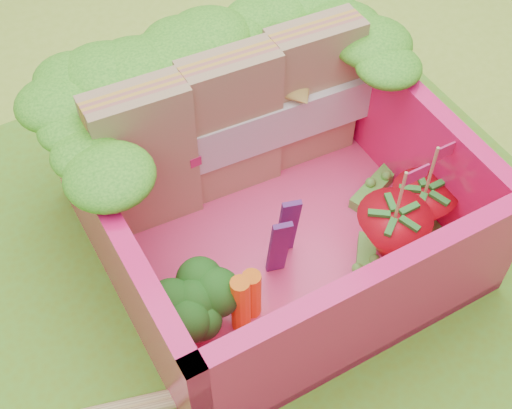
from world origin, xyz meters
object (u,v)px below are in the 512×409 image
at_px(sandwich_stack, 233,125).
at_px(strawberry_right, 420,211).
at_px(strawberry_left, 390,238).
at_px(bento_box, 271,194).
at_px(broccoli, 194,305).

distance_m(sandwich_stack, strawberry_right, 0.80).
bearing_deg(strawberry_left, strawberry_right, 16.79).
relative_size(bento_box, strawberry_right, 2.66).
relative_size(sandwich_stack, broccoli, 3.63).
bearing_deg(bento_box, strawberry_left, -48.08).
relative_size(bento_box, strawberry_left, 2.51).
xyz_separation_m(sandwich_stack, strawberry_right, (0.50, -0.61, -0.19)).
distance_m(sandwich_stack, strawberry_left, 0.75).
xyz_separation_m(bento_box, broccoli, (-0.46, -0.26, -0.06)).
height_order(bento_box, strawberry_left, strawberry_left).
xyz_separation_m(bento_box, strawberry_right, (0.50, -0.29, -0.09)).
height_order(bento_box, strawberry_right, bento_box).
relative_size(broccoli, strawberry_right, 0.67).
bearing_deg(sandwich_stack, bento_box, -90.89).
distance_m(broccoli, strawberry_right, 0.96).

